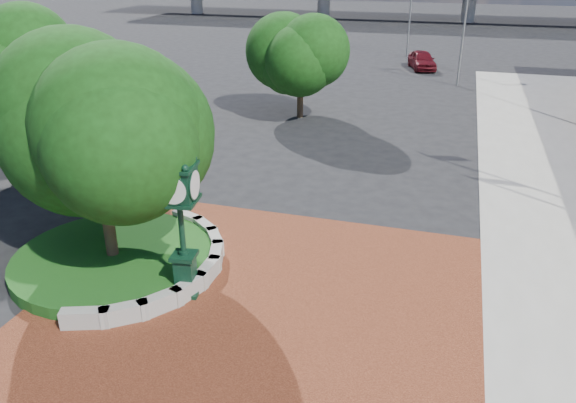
% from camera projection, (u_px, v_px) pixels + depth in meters
% --- Properties ---
extents(ground, '(200.00, 200.00, 0.00)m').
position_uv_depth(ground, '(266.00, 290.00, 16.23)').
color(ground, black).
rests_on(ground, ground).
extents(plaza, '(12.00, 12.00, 0.04)m').
position_uv_depth(plaza, '(254.00, 309.00, 15.35)').
color(plaza, '#602817').
rests_on(plaza, ground).
extents(planter_wall, '(2.96, 6.77, 0.54)m').
position_uv_depth(planter_wall, '(180.00, 268.00, 16.83)').
color(planter_wall, '#9E9B93').
rests_on(planter_wall, ground).
extents(grass_bed, '(6.10, 6.10, 0.40)m').
position_uv_depth(grass_bed, '(114.00, 259.00, 17.47)').
color(grass_bed, '#144615').
rests_on(grass_bed, ground).
extents(tree_planter, '(5.20, 5.20, 6.33)m').
position_uv_depth(tree_planter, '(98.00, 152.00, 16.02)').
color(tree_planter, '#38281C').
rests_on(tree_planter, ground).
extents(tree_street, '(4.40, 4.40, 5.45)m').
position_uv_depth(tree_street, '(300.00, 61.00, 31.68)').
color(tree_street, '#38281C').
rests_on(tree_street, ground).
extents(post_clock, '(1.05, 1.05, 4.54)m').
position_uv_depth(post_clock, '(180.00, 215.00, 15.07)').
color(post_clock, black).
rests_on(post_clock, ground).
extents(parked_car, '(2.92, 4.67, 1.48)m').
position_uv_depth(parked_car, '(422.00, 60.00, 45.93)').
color(parked_car, '#520B14').
rests_on(parked_car, ground).
extents(street_lamp_near, '(1.85, 0.83, 8.60)m').
position_uv_depth(street_lamp_near, '(469.00, 13.00, 38.54)').
color(street_lamp_near, slate).
rests_on(street_lamp_near, ground).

